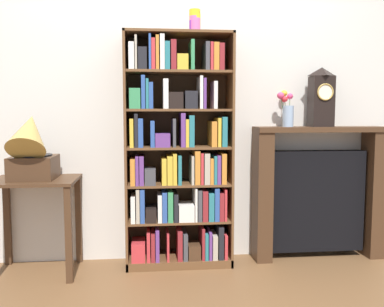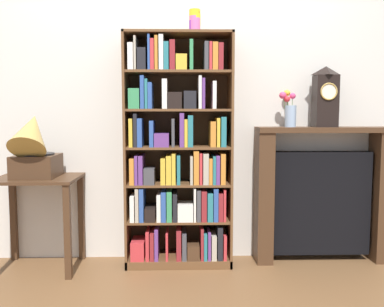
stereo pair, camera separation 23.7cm
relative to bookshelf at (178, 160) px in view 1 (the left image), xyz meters
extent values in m
cube|color=brown|center=(0.00, -0.11, -0.81)|extent=(7.43, 6.40, 0.02)
cube|color=silver|center=(0.04, 0.20, 0.50)|extent=(4.43, 0.08, 2.60)
cube|color=brown|center=(-0.38, 0.01, 0.06)|extent=(0.02, 0.30, 1.72)
cube|color=brown|center=(0.39, 0.01, 0.06)|extent=(0.02, 0.30, 1.72)
cube|color=#4C311C|center=(0.00, 0.15, 0.06)|extent=(0.79, 0.01, 1.72)
cube|color=brown|center=(0.00, 0.01, 0.92)|extent=(0.79, 0.30, 0.02)
cube|color=brown|center=(0.00, 0.01, -0.77)|extent=(0.79, 0.30, 0.06)
cube|color=#C63338|center=(-0.30, -0.03, -0.67)|extent=(0.10, 0.21, 0.14)
cube|color=#C63338|center=(-0.23, -0.02, -0.63)|extent=(0.02, 0.22, 0.21)
cube|color=maroon|center=(-0.19, -0.01, -0.64)|extent=(0.03, 0.25, 0.20)
cube|color=#663884|center=(-0.16, -0.01, -0.62)|extent=(0.03, 0.25, 0.23)
cube|color=#C63338|center=(-0.08, -0.02, -0.64)|extent=(0.02, 0.22, 0.20)
cube|color=maroon|center=(0.01, -0.03, -0.63)|extent=(0.04, 0.20, 0.22)
cube|color=#424247|center=(0.04, -0.01, -0.64)|extent=(0.03, 0.24, 0.20)
cube|color=#472D1C|center=(0.11, -0.05, -0.68)|extent=(0.09, 0.17, 0.11)
cube|color=maroon|center=(0.18, 0.00, -0.62)|extent=(0.02, 0.25, 0.24)
cube|color=teal|center=(0.20, -0.01, -0.64)|extent=(0.02, 0.24, 0.20)
cube|color=#663884|center=(0.23, -0.01, -0.63)|extent=(0.02, 0.25, 0.21)
cube|color=#B2A893|center=(0.26, -0.03, -0.65)|extent=(0.04, 0.20, 0.18)
cube|color=black|center=(0.31, -0.03, -0.62)|extent=(0.04, 0.21, 0.24)
cube|color=#C63338|center=(0.35, -0.02, -0.65)|extent=(0.02, 0.21, 0.18)
cube|color=brown|center=(0.00, 0.01, -0.45)|extent=(0.75, 0.28, 0.02)
cube|color=white|center=(-0.33, -0.03, -0.35)|extent=(0.03, 0.21, 0.19)
cube|color=#B2A893|center=(-0.30, -0.03, -0.32)|extent=(0.03, 0.20, 0.25)
cube|color=#2D519E|center=(-0.27, -0.01, -0.32)|extent=(0.03, 0.24, 0.25)
cube|color=black|center=(-0.21, -0.01, -0.40)|extent=(0.08, 0.24, 0.10)
cube|color=white|center=(-0.14, -0.03, -0.35)|extent=(0.03, 0.21, 0.20)
cube|color=#2D519E|center=(-0.11, -0.03, -0.34)|extent=(0.04, 0.20, 0.22)
cube|color=#388E56|center=(-0.06, -0.01, -0.34)|extent=(0.04, 0.24, 0.22)
cube|color=black|center=(-0.02, 0.00, -0.34)|extent=(0.03, 0.26, 0.20)
cube|color=white|center=(0.05, -0.04, -0.38)|extent=(0.11, 0.19, 0.12)
cube|color=white|center=(0.12, -0.01, -0.32)|extent=(0.02, 0.24, 0.24)
cube|color=#424247|center=(0.15, -0.03, -0.33)|extent=(0.03, 0.21, 0.23)
cube|color=maroon|center=(0.19, -0.03, -0.33)|extent=(0.04, 0.21, 0.22)
cube|color=teal|center=(0.23, -0.02, -0.34)|extent=(0.04, 0.23, 0.21)
cube|color=#2D519E|center=(0.28, -0.01, -0.32)|extent=(0.03, 0.25, 0.24)
cube|color=maroon|center=(0.31, -0.03, -0.34)|extent=(0.03, 0.21, 0.21)
cube|color=#C63338|center=(0.34, -0.01, -0.33)|extent=(0.02, 0.25, 0.23)
cube|color=brown|center=(0.00, 0.01, -0.18)|extent=(0.75, 0.28, 0.02)
cube|color=orange|center=(-0.33, -0.02, -0.08)|extent=(0.03, 0.22, 0.19)
cube|color=#663884|center=(-0.30, -0.03, -0.07)|extent=(0.02, 0.21, 0.21)
cube|color=#663884|center=(-0.27, 0.00, -0.07)|extent=(0.03, 0.26, 0.21)
cube|color=#424247|center=(-0.21, -0.03, -0.11)|extent=(0.08, 0.20, 0.12)
cube|color=gold|center=(-0.11, -0.01, -0.08)|extent=(0.03, 0.24, 0.19)
cube|color=gold|center=(-0.07, -0.03, -0.07)|extent=(0.04, 0.21, 0.21)
cube|color=gold|center=(-0.03, -0.02, -0.06)|extent=(0.03, 0.22, 0.23)
cube|color=teal|center=(0.00, -0.03, -0.07)|extent=(0.02, 0.20, 0.21)
cube|color=#B2A893|center=(0.10, -0.01, -0.07)|extent=(0.02, 0.24, 0.21)
cube|color=orange|center=(0.13, -0.01, -0.05)|extent=(0.04, 0.24, 0.25)
cube|color=#C63338|center=(0.17, -0.01, -0.06)|extent=(0.02, 0.25, 0.23)
cube|color=#B2A893|center=(0.20, -0.02, -0.06)|extent=(0.04, 0.22, 0.23)
cube|color=orange|center=(0.24, -0.01, -0.08)|extent=(0.03, 0.25, 0.19)
cube|color=teal|center=(0.26, -0.02, -0.07)|extent=(0.02, 0.22, 0.21)
cube|color=#663884|center=(0.29, -0.03, -0.07)|extent=(0.03, 0.20, 0.21)
cube|color=orange|center=(0.33, -0.01, -0.06)|extent=(0.03, 0.25, 0.22)
cube|color=brown|center=(0.00, 0.01, 0.09)|extent=(0.75, 0.28, 0.02)
cube|color=gold|center=(-0.34, -0.02, 0.20)|extent=(0.03, 0.22, 0.20)
cube|color=black|center=(-0.30, -0.03, 0.22)|extent=(0.02, 0.21, 0.24)
cube|color=#2D519E|center=(-0.27, -0.03, 0.21)|extent=(0.03, 0.20, 0.21)
cube|color=#2D519E|center=(-0.19, -0.01, 0.20)|extent=(0.03, 0.23, 0.19)
cube|color=#663884|center=(-0.12, -0.02, 0.15)|extent=(0.11, 0.22, 0.10)
cube|color=#424247|center=(-0.03, -0.01, 0.20)|extent=(0.02, 0.25, 0.20)
cube|color=#663884|center=(0.03, -0.01, 0.22)|extent=(0.03, 0.24, 0.24)
cube|color=gold|center=(0.06, -0.03, 0.20)|extent=(0.02, 0.21, 0.20)
cube|color=teal|center=(0.09, -0.01, 0.22)|extent=(0.04, 0.25, 0.23)
cube|color=orange|center=(0.25, -0.01, 0.19)|extent=(0.04, 0.24, 0.18)
cube|color=gold|center=(0.29, -0.02, 0.21)|extent=(0.02, 0.23, 0.21)
cube|color=teal|center=(0.33, -0.03, 0.21)|extent=(0.04, 0.20, 0.22)
cube|color=brown|center=(0.00, 0.01, 0.37)|extent=(0.75, 0.28, 0.02)
cube|color=#388E56|center=(-0.31, -0.03, 0.45)|extent=(0.08, 0.21, 0.14)
cube|color=#2D519E|center=(-0.25, -0.03, 0.49)|extent=(0.03, 0.21, 0.23)
cube|color=teal|center=(-0.22, -0.01, 0.48)|extent=(0.02, 0.24, 0.21)
cube|color=#2D519E|center=(-0.20, -0.02, 0.47)|extent=(0.03, 0.22, 0.19)
cube|color=white|center=(-0.09, -0.03, 0.48)|extent=(0.04, 0.20, 0.21)
cube|color=black|center=(-0.02, -0.02, 0.44)|extent=(0.10, 0.23, 0.12)
cube|color=black|center=(0.09, -0.03, 0.44)|extent=(0.09, 0.21, 0.13)
cube|color=white|center=(0.16, -0.02, 0.49)|extent=(0.02, 0.23, 0.23)
cube|color=#663884|center=(0.18, -0.01, 0.49)|extent=(0.02, 0.24, 0.22)
cube|color=white|center=(0.26, -0.03, 0.47)|extent=(0.03, 0.20, 0.20)
cube|color=brown|center=(0.00, 0.01, 0.64)|extent=(0.75, 0.28, 0.02)
cube|color=white|center=(-0.33, -0.01, 0.74)|extent=(0.04, 0.25, 0.19)
cube|color=#B2A893|center=(-0.30, -0.01, 0.77)|extent=(0.02, 0.25, 0.23)
cube|color=black|center=(-0.25, -0.05, 0.73)|extent=(0.06, 0.17, 0.15)
cube|color=#2D519E|center=(-0.20, -0.02, 0.77)|extent=(0.02, 0.22, 0.24)
cube|color=#C63338|center=(-0.18, -0.02, 0.76)|extent=(0.03, 0.22, 0.21)
cube|color=orange|center=(-0.15, -0.01, 0.77)|extent=(0.02, 0.24, 0.24)
cube|color=white|center=(-0.12, -0.03, 0.77)|extent=(0.03, 0.21, 0.24)
cube|color=teal|center=(-0.08, -0.01, 0.75)|extent=(0.03, 0.25, 0.19)
cube|color=maroon|center=(-0.04, -0.01, 0.75)|extent=(0.04, 0.25, 0.21)
cube|color=gold|center=(0.03, -0.03, 0.71)|extent=(0.08, 0.20, 0.11)
cube|color=#388E56|center=(0.10, -0.02, 0.76)|extent=(0.02, 0.22, 0.21)
cube|color=#424247|center=(0.20, -0.01, 0.75)|extent=(0.03, 0.25, 0.20)
cube|color=#C63338|center=(0.23, -0.01, 0.75)|extent=(0.02, 0.24, 0.20)
cube|color=orange|center=(0.26, -0.03, 0.75)|extent=(0.04, 0.20, 0.19)
cube|color=maroon|center=(0.30, -0.02, 0.74)|extent=(0.04, 0.22, 0.19)
cylinder|color=purple|center=(0.12, 0.00, 0.97)|extent=(0.08, 0.08, 0.09)
cylinder|color=pink|center=(0.12, 0.00, 0.98)|extent=(0.08, 0.08, 0.09)
cylinder|color=pink|center=(0.12, 0.00, 1.00)|extent=(0.08, 0.08, 0.09)
cylinder|color=yellow|center=(0.13, 0.00, 1.02)|extent=(0.08, 0.08, 0.09)
cylinder|color=orange|center=(0.12, 0.00, 1.03)|extent=(0.08, 0.08, 0.09)
cylinder|color=yellow|center=(0.12, 0.00, 1.05)|extent=(0.08, 0.08, 0.09)
cube|color=#472D1C|center=(-1.02, -0.08, -0.13)|extent=(0.59, 0.47, 0.02)
cube|color=#472D1C|center=(-0.76, -0.28, -0.47)|extent=(0.04, 0.04, 0.66)
cube|color=#472D1C|center=(-1.28, 0.13, -0.47)|extent=(0.04, 0.04, 0.66)
cube|color=#472D1C|center=(-0.76, 0.13, -0.47)|extent=(0.04, 0.04, 0.66)
cube|color=#472D1C|center=(-1.02, -0.08, -0.03)|extent=(0.30, 0.31, 0.16)
cylinder|color=black|center=(-1.02, -0.08, 0.05)|extent=(0.25, 0.25, 0.01)
cylinder|color=#B79347|center=(-1.02, -0.12, 0.08)|extent=(0.03, 0.03, 0.06)
cone|color=#B79347|center=(-1.02, -0.17, 0.22)|extent=(0.26, 0.39, 0.39)
cube|color=#472D1C|center=(1.11, 0.04, 0.22)|extent=(1.02, 0.24, 0.04)
cube|color=#472D1C|center=(0.66, 0.04, -0.30)|extent=(0.12, 0.21, 1.00)
cube|color=#472D1C|center=(1.56, 0.04, -0.30)|extent=(0.12, 0.21, 1.00)
cube|color=black|center=(1.11, 0.07, -0.35)|extent=(0.74, 0.12, 0.80)
cube|color=black|center=(1.11, 0.04, 0.43)|extent=(0.17, 0.14, 0.39)
pyramid|color=black|center=(1.11, 0.04, 0.66)|extent=(0.17, 0.14, 0.07)
cylinder|color=silver|center=(1.11, -0.03, 0.50)|extent=(0.12, 0.01, 0.12)
torus|color=#B79347|center=(1.11, -0.04, 0.50)|extent=(0.13, 0.01, 0.13)
cylinder|color=#99B2D1|center=(0.85, 0.04, 0.32)|extent=(0.08, 0.08, 0.16)
cylinder|color=#4C753D|center=(0.83, 0.04, 0.35)|extent=(0.03, 0.01, 0.20)
sphere|color=red|center=(0.82, 0.04, 0.45)|extent=(0.05, 0.05, 0.05)
cylinder|color=#4C753D|center=(0.84, 0.07, 0.38)|extent=(0.01, 0.06, 0.24)
sphere|color=yellow|center=(0.83, 0.10, 0.50)|extent=(0.05, 0.05, 0.05)
cylinder|color=#4C753D|center=(0.86, 0.03, 0.37)|extent=(0.01, 0.02, 0.22)
sphere|color=#EA4275|center=(0.86, 0.04, 0.47)|extent=(0.05, 0.05, 0.05)
cylinder|color=#4C753D|center=(0.81, 0.05, 0.37)|extent=(0.05, 0.02, 0.22)
sphere|color=#EA4275|center=(0.79, 0.04, 0.48)|extent=(0.05, 0.05, 0.05)
camera|label=1|loc=(-0.21, -3.10, 0.35)|focal=39.27mm
camera|label=2|loc=(0.02, -3.11, 0.35)|focal=39.27mm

